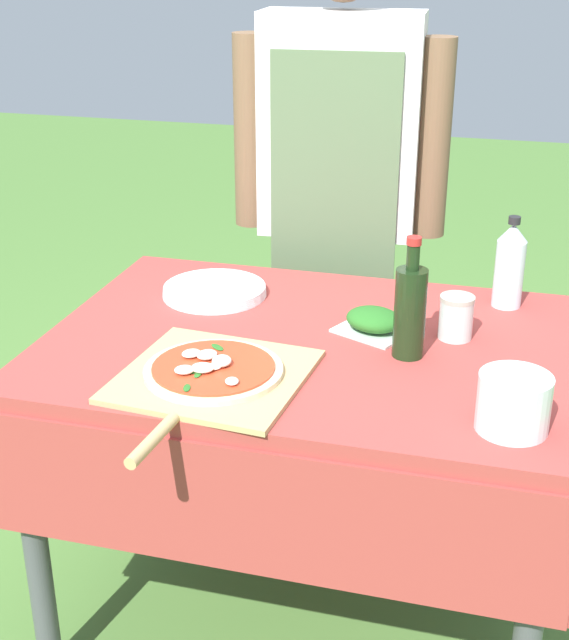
% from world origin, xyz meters
% --- Properties ---
extents(ground_plane, '(12.00, 12.00, 0.00)m').
position_xyz_m(ground_plane, '(0.00, 0.00, 0.00)').
color(ground_plane, '#517F38').
extents(prep_table, '(1.19, 0.87, 0.77)m').
position_xyz_m(prep_table, '(0.00, 0.00, 0.66)').
color(prep_table, '#A83D38').
rests_on(prep_table, ground).
extents(person_cook, '(0.61, 0.22, 1.62)m').
position_xyz_m(person_cook, '(-0.08, 0.66, 0.96)').
color(person_cook, '#4C4C51').
rests_on(person_cook, ground).
extents(pizza_on_peel, '(0.39, 0.55, 0.05)m').
position_xyz_m(pizza_on_peel, '(-0.14, -0.25, 0.78)').
color(pizza_on_peel, tan).
rests_on(pizza_on_peel, prep_table).
extents(oil_bottle, '(0.07, 0.07, 0.27)m').
position_xyz_m(oil_bottle, '(0.23, -0.03, 0.87)').
color(oil_bottle, black).
rests_on(oil_bottle, prep_table).
extents(water_bottle, '(0.07, 0.07, 0.23)m').
position_xyz_m(water_bottle, '(0.42, 0.32, 0.87)').
color(water_bottle, silver).
rests_on(water_bottle, prep_table).
extents(herb_container, '(0.20, 0.18, 0.05)m').
position_xyz_m(herb_container, '(0.13, 0.08, 0.79)').
color(herb_container, silver).
rests_on(herb_container, prep_table).
extents(mixing_tub, '(0.13, 0.13, 0.11)m').
position_xyz_m(mixing_tub, '(0.45, -0.29, 0.82)').
color(mixing_tub, silver).
rests_on(mixing_tub, prep_table).
extents(plate_stack, '(0.26, 0.26, 0.02)m').
position_xyz_m(plate_stack, '(-0.29, 0.19, 0.78)').
color(plate_stack, white).
rests_on(plate_stack, prep_table).
extents(sauce_jar, '(0.08, 0.08, 0.10)m').
position_xyz_m(sauce_jar, '(0.31, 0.09, 0.81)').
color(sauce_jar, silver).
rests_on(sauce_jar, prep_table).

